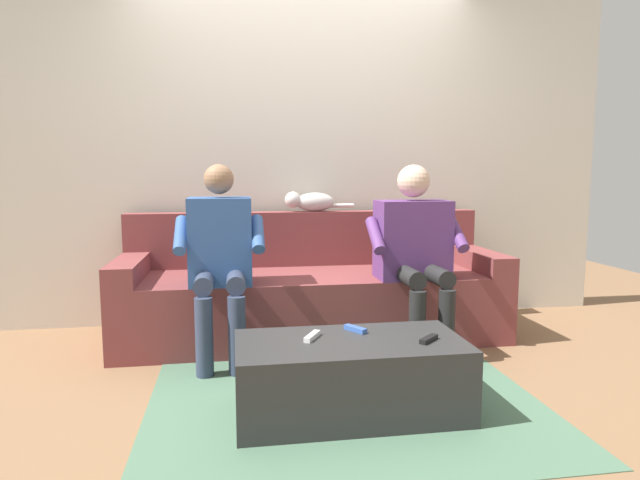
{
  "coord_description": "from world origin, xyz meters",
  "views": [
    {
      "loc": [
        0.53,
        3.53,
        1.13
      ],
      "look_at": [
        0.0,
        0.25,
        0.72
      ],
      "focal_mm": 30.41,
      "sensor_mm": 36.0,
      "label": 1
    }
  ],
  "objects_px": {
    "coffee_table": "(350,377)",
    "person_right_seated": "(220,250)",
    "remote_black": "(429,339)",
    "remote_white": "(312,336)",
    "couch": "(312,294)",
    "cat_on_backrest": "(310,201)",
    "remote_blue": "(355,329)",
    "person_left_seated": "(415,245)"
  },
  "relations": [
    {
      "from": "cat_on_backrest",
      "to": "remote_blue",
      "type": "distance_m",
      "value": 1.52
    },
    {
      "from": "person_left_seated",
      "to": "remote_blue",
      "type": "height_order",
      "value": "person_left_seated"
    },
    {
      "from": "remote_black",
      "to": "remote_blue",
      "type": "distance_m",
      "value": 0.37
    },
    {
      "from": "remote_blue",
      "to": "remote_white",
      "type": "bearing_deg",
      "value": -102.52
    },
    {
      "from": "couch",
      "to": "remote_black",
      "type": "bearing_deg",
      "value": 104.9
    },
    {
      "from": "person_right_seated",
      "to": "remote_blue",
      "type": "relative_size",
      "value": 9.13
    },
    {
      "from": "cat_on_backrest",
      "to": "remote_black",
      "type": "height_order",
      "value": "cat_on_backrest"
    },
    {
      "from": "couch",
      "to": "remote_black",
      "type": "height_order",
      "value": "couch"
    },
    {
      "from": "remote_blue",
      "to": "remote_white",
      "type": "xyz_separation_m",
      "value": [
        0.23,
        0.08,
        -0.0
      ]
    },
    {
      "from": "person_left_seated",
      "to": "cat_on_backrest",
      "type": "relative_size",
      "value": 2.29
    },
    {
      "from": "remote_blue",
      "to": "coffee_table",
      "type": "bearing_deg",
      "value": -54.82
    },
    {
      "from": "couch",
      "to": "coffee_table",
      "type": "height_order",
      "value": "couch"
    },
    {
      "from": "remote_black",
      "to": "remote_blue",
      "type": "relative_size",
      "value": 1.0
    },
    {
      "from": "coffee_table",
      "to": "person_right_seated",
      "type": "height_order",
      "value": "person_right_seated"
    },
    {
      "from": "person_left_seated",
      "to": "cat_on_backrest",
      "type": "xyz_separation_m",
      "value": [
        0.58,
        -0.68,
        0.25
      ]
    },
    {
      "from": "couch",
      "to": "remote_white",
      "type": "relative_size",
      "value": 17.81
    },
    {
      "from": "couch",
      "to": "coffee_table",
      "type": "xyz_separation_m",
      "value": [
        0.0,
        1.26,
        -0.11
      ]
    },
    {
      "from": "person_right_seated",
      "to": "remote_blue",
      "type": "height_order",
      "value": "person_right_seated"
    },
    {
      "from": "cat_on_backrest",
      "to": "coffee_table",
      "type": "bearing_deg",
      "value": 88.77
    },
    {
      "from": "person_left_seated",
      "to": "remote_white",
      "type": "relative_size",
      "value": 8.16
    },
    {
      "from": "person_right_seated",
      "to": "remote_white",
      "type": "xyz_separation_m",
      "value": [
        -0.44,
        0.83,
        -0.31
      ]
    },
    {
      "from": "couch",
      "to": "remote_white",
      "type": "height_order",
      "value": "couch"
    },
    {
      "from": "person_left_seated",
      "to": "remote_white",
      "type": "distance_m",
      "value": 1.18
    },
    {
      "from": "remote_black",
      "to": "remote_white",
      "type": "distance_m",
      "value": 0.54
    },
    {
      "from": "couch",
      "to": "cat_on_backrest",
      "type": "height_order",
      "value": "cat_on_backrest"
    },
    {
      "from": "coffee_table",
      "to": "cat_on_backrest",
      "type": "height_order",
      "value": "cat_on_backrest"
    },
    {
      "from": "person_right_seated",
      "to": "cat_on_backrest",
      "type": "bearing_deg",
      "value": -133.94
    },
    {
      "from": "person_left_seated",
      "to": "remote_black",
      "type": "relative_size",
      "value": 9.15
    },
    {
      "from": "person_right_seated",
      "to": "remote_black",
      "type": "bearing_deg",
      "value": 135.13
    },
    {
      "from": "cat_on_backrest",
      "to": "remote_black",
      "type": "xyz_separation_m",
      "value": [
        -0.32,
        1.63,
        -0.56
      ]
    },
    {
      "from": "person_left_seated",
      "to": "remote_white",
      "type": "bearing_deg",
      "value": 46.45
    },
    {
      "from": "remote_black",
      "to": "remote_blue",
      "type": "xyz_separation_m",
      "value": [
        0.3,
        -0.21,
        0.0
      ]
    },
    {
      "from": "person_left_seated",
      "to": "coffee_table",
      "type": "bearing_deg",
      "value": 55.12
    },
    {
      "from": "coffee_table",
      "to": "cat_on_backrest",
      "type": "xyz_separation_m",
      "value": [
        -0.03,
        -1.55,
        0.74
      ]
    },
    {
      "from": "coffee_table",
      "to": "cat_on_backrest",
      "type": "distance_m",
      "value": 1.72
    },
    {
      "from": "remote_white",
      "to": "cat_on_backrest",
      "type": "bearing_deg",
      "value": 21.15
    },
    {
      "from": "person_left_seated",
      "to": "remote_black",
      "type": "xyz_separation_m",
      "value": [
        0.26,
        0.95,
        -0.31
      ]
    },
    {
      "from": "coffee_table",
      "to": "person_right_seated",
      "type": "xyz_separation_m",
      "value": [
        0.61,
        -0.89,
        0.49
      ]
    },
    {
      "from": "person_right_seated",
      "to": "couch",
      "type": "bearing_deg",
      "value": -148.64
    },
    {
      "from": "person_right_seated",
      "to": "remote_white",
      "type": "height_order",
      "value": "person_right_seated"
    },
    {
      "from": "couch",
      "to": "person_left_seated",
      "type": "bearing_deg",
      "value": 147.9
    },
    {
      "from": "person_right_seated",
      "to": "remote_black",
      "type": "height_order",
      "value": "person_right_seated"
    }
  ]
}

